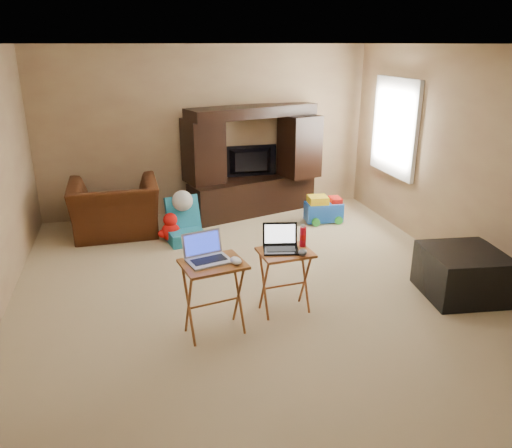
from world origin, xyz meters
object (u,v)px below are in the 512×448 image
object	(u,v)px
plush_toy	(171,227)
child_rocker	(184,221)
mouse_right	(303,252)
tray_table_right	(285,281)
mouse_left	(236,261)
laptop_left	(209,249)
water_bottle	(303,237)
ottoman	(462,273)
tray_table_left	(214,298)
push_toy	(324,208)
laptop_right	(281,239)
entertainment_center	(253,161)
recliner	(115,208)
television	(251,162)

from	to	relation	value
plush_toy	child_rocker	bearing A→B (deg)	-27.19
plush_toy	mouse_right	bearing A→B (deg)	-65.60
tray_table_right	mouse_left	world-z (taller)	mouse_left
laptop_left	water_bottle	bearing A→B (deg)	1.46
ottoman	laptop_left	world-z (taller)	laptop_left
laptop_left	tray_table_left	bearing A→B (deg)	-59.20
tray_table_left	mouse_left	size ratio (longest dim) A/B	4.92
plush_toy	water_bottle	xyz separation A→B (m)	(1.11, -2.08, 0.54)
push_toy	laptop_right	world-z (taller)	laptop_right
tray_table_right	laptop_right	world-z (taller)	laptop_right
entertainment_center	water_bottle	world-z (taller)	entertainment_center
recliner	mouse_left	bearing A→B (deg)	109.46
tray_table_left	mouse_left	xyz separation A→B (m)	(0.19, -0.07, 0.38)
ottoman	tray_table_left	xyz separation A→B (m)	(-2.63, -0.07, 0.10)
laptop_left	television	bearing A→B (deg)	55.76
ottoman	tray_table_right	world-z (taller)	tray_table_right
plush_toy	laptop_left	xyz separation A→B (m)	(0.14, -2.36, 0.62)
recliner	plush_toy	bearing A→B (deg)	147.33
television	recliner	xyz separation A→B (m)	(-2.06, -0.54, -0.41)
tray_table_left	laptop_left	size ratio (longest dim) A/B	1.91
television	push_toy	distance (m)	1.33
tray_table_left	laptop_left	xyz separation A→B (m)	(-0.03, 0.03, 0.47)
television	water_bottle	xyz separation A→B (m)	(-0.25, -3.06, -0.05)
ottoman	water_bottle	world-z (taller)	water_bottle
child_rocker	plush_toy	size ratio (longest dim) A/B	1.51
recliner	plush_toy	size ratio (longest dim) A/B	2.93
recliner	plush_toy	world-z (taller)	recliner
entertainment_center	child_rocker	xyz separation A→B (m)	(-1.18, -0.98, -0.52)
laptop_left	mouse_left	world-z (taller)	laptop_left
water_bottle	mouse_left	bearing A→B (deg)	-153.59
television	mouse_right	bearing A→B (deg)	85.12
push_toy	tray_table_right	size ratio (longest dim) A/B	0.86
entertainment_center	tray_table_left	distance (m)	3.51
laptop_left	mouse_right	world-z (taller)	laptop_left
entertainment_center	mouse_left	world-z (taller)	entertainment_center
mouse_left	mouse_right	bearing A→B (deg)	14.17
ottoman	mouse_right	distance (m)	1.82
push_toy	mouse_left	size ratio (longest dim) A/B	3.87
laptop_right	tray_table_left	bearing A→B (deg)	-148.75
entertainment_center	water_bottle	size ratio (longest dim) A/B	10.20
push_toy	child_rocker	bearing A→B (deg)	-167.07
recliner	laptop_left	size ratio (longest dim) A/B	3.16
child_rocker	mouse_right	world-z (taller)	mouse_right
child_rocker	plush_toy	bearing A→B (deg)	142.80
television	push_toy	world-z (taller)	television
mouse_right	ottoman	bearing A→B (deg)	-0.86
ottoman	water_bottle	bearing A→B (deg)	172.40
recliner	ottoman	distance (m)	4.46
entertainment_center	push_toy	xyz separation A→B (m)	(0.91, -0.69, -0.61)
ottoman	laptop_left	bearing A→B (deg)	-179.04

